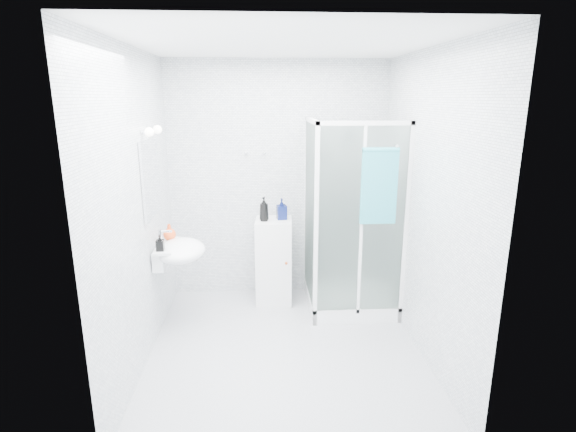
{
  "coord_description": "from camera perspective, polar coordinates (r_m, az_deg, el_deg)",
  "views": [
    {
      "loc": [
        -0.2,
        -3.62,
        2.2
      ],
      "look_at": [
        0.05,
        0.35,
        1.15
      ],
      "focal_mm": 28.0,
      "sensor_mm": 36.0,
      "label": 1
    }
  ],
  "objects": [
    {
      "name": "room",
      "position": [
        3.74,
        -0.43,
        0.84
      ],
      "size": [
        2.4,
        2.6,
        2.6
      ],
      "color": "white",
      "rests_on": "ground"
    },
    {
      "name": "shower_enclosure",
      "position": [
        4.8,
        7.13,
        -6.73
      ],
      "size": [
        0.9,
        0.95,
        2.0
      ],
      "color": "white",
      "rests_on": "ground"
    },
    {
      "name": "wall_basin",
      "position": [
        4.38,
        -13.78,
        -4.36
      ],
      "size": [
        0.46,
        0.56,
        0.35
      ],
      "color": "white",
      "rests_on": "ground"
    },
    {
      "name": "mirror",
      "position": [
        4.25,
        -17.02,
        4.65
      ],
      "size": [
        0.02,
        0.6,
        0.7
      ],
      "primitive_type": "cube",
      "color": "white",
      "rests_on": "room"
    },
    {
      "name": "vanity_lights",
      "position": [
        4.19,
        -16.79,
        10.34
      ],
      "size": [
        0.1,
        0.4,
        0.08
      ],
      "color": "silver",
      "rests_on": "room"
    },
    {
      "name": "wall_hooks",
      "position": [
        4.91,
        -4.19,
        7.97
      ],
      "size": [
        0.23,
        0.06,
        0.03
      ],
      "color": "silver",
      "rests_on": "room"
    },
    {
      "name": "storage_cabinet",
      "position": [
        4.94,
        -1.8,
        -5.73
      ],
      "size": [
        0.41,
        0.42,
        0.94
      ],
      "rotation": [
        0.0,
        0.0,
        -0.06
      ],
      "color": "white",
      "rests_on": "ground"
    },
    {
      "name": "hand_towel",
      "position": [
        4.2,
        11.51,
        3.95
      ],
      "size": [
        0.33,
        0.05,
        0.71
      ],
      "color": "teal",
      "rests_on": "shower_enclosure"
    },
    {
      "name": "shampoo_bottle_a",
      "position": [
        4.73,
        -3.07,
        0.89
      ],
      "size": [
        0.13,
        0.13,
        0.26
      ],
      "primitive_type": "imported",
      "rotation": [
        0.0,
        0.0,
        -0.41
      ],
      "color": "black",
      "rests_on": "storage_cabinet"
    },
    {
      "name": "shampoo_bottle_b",
      "position": [
        4.79,
        -0.81,
        0.9
      ],
      "size": [
        0.12,
        0.12,
        0.23
      ],
      "primitive_type": "imported",
      "rotation": [
        0.0,
        0.0,
        0.15
      ],
      "color": "#0C164D",
      "rests_on": "storage_cabinet"
    },
    {
      "name": "soap_dispenser_orange",
      "position": [
        4.5,
        -14.83,
        -1.97
      ],
      "size": [
        0.15,
        0.15,
        0.16
      ],
      "primitive_type": "imported",
      "rotation": [
        0.0,
        0.0,
        -0.29
      ],
      "color": "#EB4E1B",
      "rests_on": "wall_basin"
    },
    {
      "name": "soap_dispenser_black",
      "position": [
        4.2,
        -15.95,
        -3.3
      ],
      "size": [
        0.07,
        0.07,
        0.15
      ],
      "primitive_type": "imported",
      "rotation": [
        0.0,
        0.0,
        0.04
      ],
      "color": "black",
      "rests_on": "wall_basin"
    }
  ]
}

